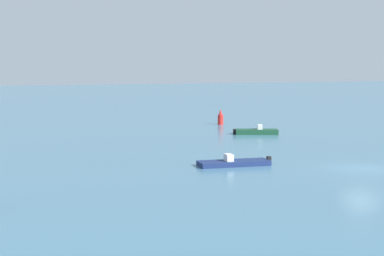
{
  "coord_description": "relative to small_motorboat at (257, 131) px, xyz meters",
  "views": [
    {
      "loc": [
        -27.95,
        -31.76,
        7.17
      ],
      "look_at": [
        -3.99,
        19.91,
        1.2
      ],
      "focal_mm": 54.57,
      "sensor_mm": 36.0,
      "label": 1
    }
  ],
  "objects": [
    {
      "name": "small_motorboat",
      "position": [
        0.0,
        0.0,
        0.0
      ],
      "size": [
        4.71,
        3.36,
        1.04
      ],
      "color": "#19472D",
      "rests_on": "ground"
    },
    {
      "name": "channel_buoy_red",
      "position": [
        1.44,
        11.06,
        0.52
      ],
      "size": [
        0.7,
        0.7,
        1.9
      ],
      "color": "red",
      "rests_on": "ground"
    },
    {
      "name": "ground_plane",
      "position": [
        -4.41,
        -21.58,
        -0.29
      ],
      "size": [
        400.0,
        400.0,
        0.0
      ],
      "primitive_type": "plane",
      "color": "teal"
    },
    {
      "name": "fishing_skiff",
      "position": [
        -11.86,
        -16.44,
        -0.09
      ],
      "size": [
        5.61,
        2.52,
        0.86
      ],
      "color": "navy",
      "rests_on": "ground"
    }
  ]
}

